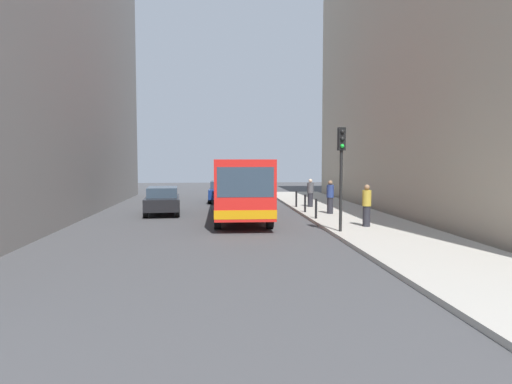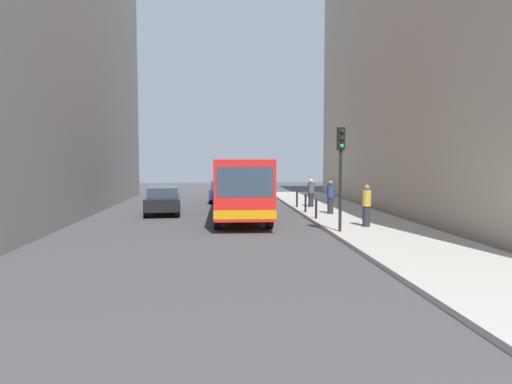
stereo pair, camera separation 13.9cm
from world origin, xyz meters
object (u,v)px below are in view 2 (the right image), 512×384
(bus, at_px, (240,184))
(bollard_mid, at_px, (306,203))
(car_behind_bus, at_px, (223,191))
(pedestrian_mid_sidewalk, at_px, (331,197))
(pedestrian_far_sidewalk, at_px, (311,193))
(bollard_near, at_px, (316,209))
(pedestrian_near_signal, at_px, (366,206))
(car_beside_bus, at_px, (163,200))
(traffic_light, at_px, (341,159))
(bollard_far, at_px, (297,199))

(bus, bearing_deg, bollard_mid, -165.95)
(bus, relative_size, bollard_mid, 11.64)
(bus, bearing_deg, car_behind_bus, -84.25)
(pedestrian_mid_sidewalk, xyz_separation_m, pedestrian_far_sidewalk, (-0.31, 3.64, -0.04))
(bollard_near, height_order, pedestrian_near_signal, pedestrian_near_signal)
(car_beside_bus, xyz_separation_m, bollard_near, (7.74, -3.82, -0.16))
(traffic_light, height_order, pedestrian_near_signal, traffic_light)
(bollard_near, bearing_deg, bollard_far, 90.00)
(pedestrian_mid_sidewalk, bearing_deg, bollard_mid, -55.79)
(car_behind_bus, distance_m, pedestrian_near_signal, 15.07)
(car_behind_bus, bearing_deg, bollard_near, 113.30)
(car_beside_bus, height_order, pedestrian_near_signal, pedestrian_near_signal)
(pedestrian_near_signal, height_order, pedestrian_mid_sidewalk, pedestrian_near_signal)
(bollard_near, height_order, pedestrian_far_sidewalk, pedestrian_far_sidewalk)
(bollard_far, height_order, pedestrian_far_sidewalk, pedestrian_far_sidewalk)
(bollard_far, bearing_deg, pedestrian_near_signal, -79.46)
(pedestrian_mid_sidewalk, bearing_deg, car_behind_bus, -78.83)
(car_beside_bus, bearing_deg, pedestrian_far_sidewalk, -172.76)
(bollard_near, relative_size, pedestrian_near_signal, 0.53)
(bus, xyz_separation_m, pedestrian_near_signal, (5.12, -4.78, -0.68))
(bollard_mid, xyz_separation_m, pedestrian_mid_sidewalk, (1.17, -0.84, 0.40))
(bus, xyz_separation_m, pedestrian_mid_sidewalk, (4.73, -0.00, -0.70))
(bus, height_order, pedestrian_far_sidewalk, bus)
(bollard_near, relative_size, bollard_mid, 1.00)
(bus, xyz_separation_m, car_behind_bus, (-0.78, 9.08, -0.94))
(car_behind_bus, xyz_separation_m, bollard_mid, (4.35, -8.25, -0.16))
(bollard_far, xyz_separation_m, pedestrian_far_sidewalk, (0.86, 0.03, 0.36))
(car_behind_bus, relative_size, bollard_near, 4.69)
(bus, xyz_separation_m, pedestrian_far_sidewalk, (4.42, 3.64, -0.74))
(pedestrian_near_signal, bearing_deg, pedestrian_far_sidewalk, -100.19)
(traffic_light, relative_size, bollard_near, 4.32)
(pedestrian_near_signal, xyz_separation_m, pedestrian_far_sidewalk, (-0.70, 8.41, -0.06))
(bollard_near, bearing_deg, pedestrian_near_signal, -61.28)
(bus, distance_m, car_behind_bus, 9.16)
(car_beside_bus, height_order, traffic_light, traffic_light)
(car_behind_bus, xyz_separation_m, pedestrian_near_signal, (5.91, -13.86, 0.26))
(traffic_light, relative_size, bollard_far, 4.32)
(traffic_light, distance_m, pedestrian_near_signal, 2.74)
(car_beside_bus, distance_m, pedestrian_mid_sidewalk, 9.11)
(bollard_near, bearing_deg, car_behind_bus, 111.54)
(car_behind_bus, xyz_separation_m, bollard_near, (4.35, -11.01, -0.16))
(bus, bearing_deg, bollard_near, 152.42)
(traffic_light, distance_m, bollard_mid, 7.25)
(pedestrian_near_signal, distance_m, pedestrian_mid_sidewalk, 4.79)
(pedestrian_far_sidewalk, bearing_deg, car_behind_bus, -4.16)
(bus, relative_size, traffic_light, 2.70)
(car_behind_bus, bearing_deg, traffic_light, 108.18)
(traffic_light, relative_size, bollard_mid, 4.32)
(car_behind_bus, distance_m, bollard_near, 11.84)
(bollard_near, bearing_deg, bus, 151.58)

